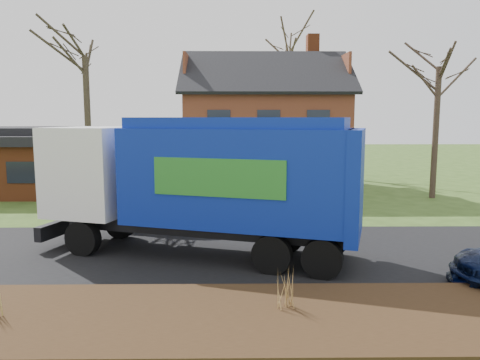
{
  "coord_description": "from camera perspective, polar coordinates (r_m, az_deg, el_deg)",
  "views": [
    {
      "loc": [
        0.2,
        -14.34,
        4.27
      ],
      "look_at": [
        0.41,
        2.5,
        2.0
      ],
      "focal_mm": 35.0,
      "sensor_mm": 36.0,
      "label": 1
    }
  ],
  "objects": [
    {
      "name": "ground",
      "position": [
        14.96,
        -1.45,
        -8.92
      ],
      "size": [
        120.0,
        120.0,
        0.0
      ],
      "primitive_type": "plane",
      "color": "#304918",
      "rests_on": "ground"
    },
    {
      "name": "road",
      "position": [
        14.96,
        -1.45,
        -8.88
      ],
      "size": [
        80.0,
        7.0,
        0.02
      ],
      "primitive_type": "cube",
      "color": "black",
      "rests_on": "ground"
    },
    {
      "name": "mulch_verge",
      "position": [
        9.93,
        -1.86,
        -16.83
      ],
      "size": [
        80.0,
        3.5,
        0.3
      ],
      "primitive_type": "cube",
      "color": "black",
      "rests_on": "ground"
    },
    {
      "name": "main_house",
      "position": [
        28.28,
        1.92,
        7.17
      ],
      "size": [
        12.95,
        8.95,
        9.26
      ],
      "color": "beige",
      "rests_on": "ground"
    },
    {
      "name": "ranch_house",
      "position": [
        30.03,
        -24.69,
        2.27
      ],
      "size": [
        9.8,
        8.2,
        3.7
      ],
      "color": "brown",
      "rests_on": "ground"
    },
    {
      "name": "garbage_truck",
      "position": [
        14.29,
        -4.32,
        0.36
      ],
      "size": [
        10.29,
        5.52,
        4.26
      ],
      "rotation": [
        0.0,
        0.0,
        -0.3
      ],
      "color": "black",
      "rests_on": "ground"
    },
    {
      "name": "silver_sedan",
      "position": [
        18.46,
        -6.93,
        -3.04
      ],
      "size": [
        5.4,
        2.49,
        1.71
      ],
      "primitive_type": "imported",
      "rotation": [
        0.0,
        0.0,
        1.44
      ],
      "color": "#B2B5BA",
      "rests_on": "ground"
    },
    {
      "name": "tree_front_west",
      "position": [
        23.67,
        -18.49,
        16.56
      ],
      "size": [
        3.3,
        3.3,
        9.81
      ],
      "color": "#393022",
      "rests_on": "ground"
    },
    {
      "name": "tree_front_east",
      "position": [
        26.93,
        23.25,
        14.95
      ],
      "size": [
        3.53,
        3.53,
        9.8
      ],
      "color": "#3D2F25",
      "rests_on": "ground"
    },
    {
      "name": "tree_back",
      "position": [
        37.05,
        5.93,
        17.2
      ],
      "size": [
        3.95,
        3.95,
        12.52
      ],
      "color": "#443528",
      "rests_on": "ground"
    },
    {
      "name": "grass_clump_mid",
      "position": [
        10.06,
        5.51,
        -13.0
      ],
      "size": [
        0.3,
        0.25,
        0.85
      ],
      "color": "#A68049",
      "rests_on": "mulch_verge"
    }
  ]
}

